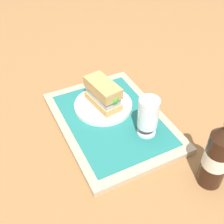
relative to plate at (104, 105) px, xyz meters
name	(u,v)px	position (x,y,z in m)	size (l,w,h in m)	color
ground_plane	(112,124)	(0.06, 0.00, -0.03)	(3.00, 3.00, 0.00)	olive
tray	(112,121)	(0.06, 0.00, -0.02)	(0.44, 0.32, 0.02)	tan
placemat	(112,119)	(0.06, 0.00, -0.01)	(0.38, 0.27, 0.00)	#1E6B66
plate	(104,105)	(0.00, 0.00, 0.00)	(0.19, 0.19, 0.01)	silver
sandwich	(104,94)	(0.00, 0.00, 0.05)	(0.14, 0.08, 0.08)	tan
beer_glass	(148,116)	(0.16, 0.06, 0.06)	(0.06, 0.06, 0.12)	silver
beer_bottle	(218,155)	(0.37, 0.13, 0.08)	(0.07, 0.07, 0.27)	black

